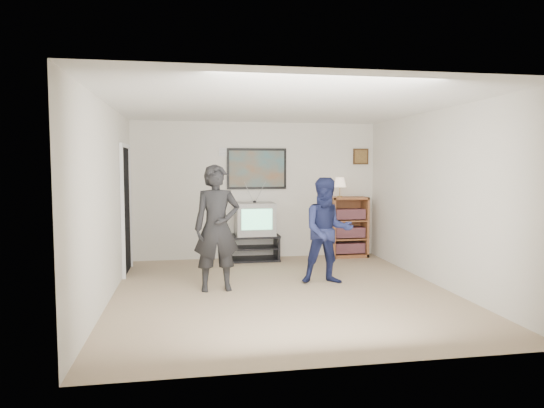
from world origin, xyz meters
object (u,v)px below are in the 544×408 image
object	(u,v)px
crt_television	(255,219)
person_short	(327,231)
person_tall	(217,228)
media_stand	(253,248)
bookshelf	(348,227)

from	to	relation	value
crt_television	person_short	world-z (taller)	person_short
person_tall	person_short	world-z (taller)	person_tall
person_short	crt_television	bearing A→B (deg)	118.34
crt_television	media_stand	bearing A→B (deg)	179.00
person_short	bookshelf	bearing A→B (deg)	68.28
person_short	person_tall	bearing A→B (deg)	-170.67
bookshelf	person_short	size ratio (longest dim) A/B	0.73
media_stand	crt_television	world-z (taller)	crt_television
crt_television	person_short	bearing A→B (deg)	-67.74
bookshelf	person_tall	world-z (taller)	person_tall
crt_television	bookshelf	size ratio (longest dim) A/B	0.61
media_stand	person_short	bearing A→B (deg)	-66.00
crt_television	bookshelf	distance (m)	1.79
crt_television	person_tall	distance (m)	2.15
media_stand	bookshelf	size ratio (longest dim) A/B	0.83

